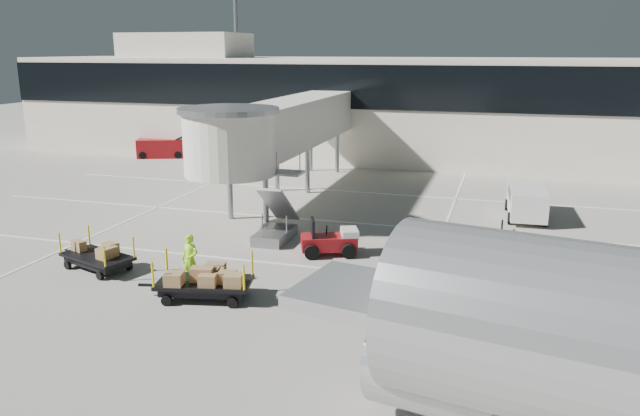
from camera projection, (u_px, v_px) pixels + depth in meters
The scene contains 11 objects.
ground at pixel (263, 281), 24.12m from camera, with size 140.00×140.00×0.00m, color #ABA799.
lane_markings at pixel (317, 218), 32.96m from camera, with size 40.00×30.00×0.02m.
terminal at pixel (394, 107), 50.98m from camera, with size 64.00×12.11×15.20m.
jet_bridge at pixel (276, 129), 35.55m from camera, with size 5.70×20.40×6.03m.
baggage_tug at pixel (330, 241), 27.07m from camera, with size 2.69×2.27×1.60m.
suitcase_cart at pixel (469, 249), 26.16m from camera, with size 4.17×2.63×1.61m.
box_cart_near at pixel (203, 282), 22.20m from camera, with size 4.19×2.31×1.61m.
box_cart_far at pixel (95, 257), 25.22m from camera, with size 3.80×2.40×1.47m.
ground_worker at pixel (190, 259), 23.66m from camera, with size 0.70×0.46×1.91m, color #8DE317.
minivan at pixel (527, 199), 32.95m from camera, with size 2.15×4.50×1.67m.
belt_loader at pixel (162, 148), 51.36m from camera, with size 4.41×2.86×2.00m.
Camera 1 is at (8.64, -21.08, 8.69)m, focal length 35.00 mm.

